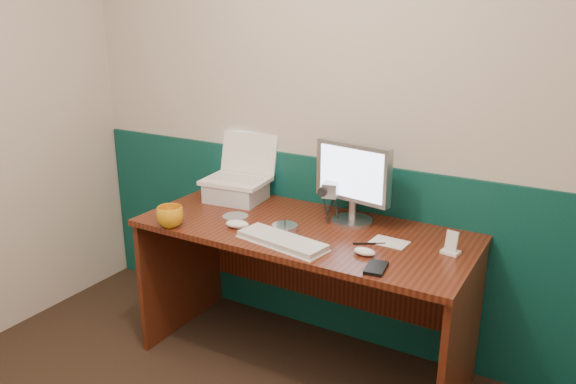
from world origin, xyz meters
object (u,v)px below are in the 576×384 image
Objects in this scene: monitor at (353,184)px; camcorder at (331,203)px; keyboard at (282,241)px; laptop at (235,158)px; mug at (170,217)px; desk at (303,298)px.

monitor reaches higher than camcorder.
camcorder is at bearing 90.22° from keyboard.
laptop is at bearing 163.62° from camcorder.
laptop is 0.85× the size of monitor.
mug is at bearing -101.51° from laptop.
monitor reaches higher than laptop.
camcorder is (0.58, -0.03, -0.15)m from laptop.
laptop reaches higher than mug.
camcorder reaches higher than mug.
laptop is at bearing 152.90° from keyboard.
desk is 4.06× the size of monitor.
camcorder is (0.06, 0.36, 0.08)m from keyboard.
keyboard is 3.29× the size of mug.
camcorder reaches higher than desk.
desk is at bearing -131.08° from camcorder.
camcorder is at bearing -8.96° from laptop.
camcorder is (0.07, 0.14, 0.47)m from desk.
camcorder is (-0.10, -0.04, -0.10)m from monitor.
camcorder is at bearing 35.47° from mug.
laptop is 0.60m from camcorder.
mug reaches higher than desk.
camcorder is (0.63, 0.45, 0.04)m from mug.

